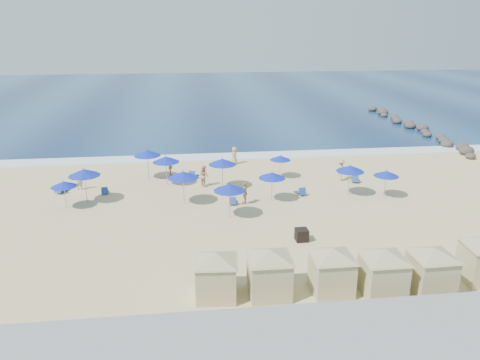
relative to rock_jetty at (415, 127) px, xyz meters
name	(u,v)px	position (x,y,z in m)	size (l,w,h in m)	color
ground	(251,219)	(-24.01, -24.90, -0.36)	(160.00, 160.00, 0.00)	#D2BD85
ocean	(208,96)	(-24.01, 30.10, -0.33)	(160.00, 80.00, 0.06)	#0E264F
surf_line	(229,156)	(-24.01, -9.40, -0.32)	(160.00, 2.50, 0.08)	white
seawall	(298,336)	(-24.01, -38.40, 0.29)	(160.00, 6.10, 1.22)	gray
rock_jetty	(415,127)	(0.00, 0.00, 0.00)	(2.56, 26.66, 0.96)	#302B28
trash_bin	(302,235)	(-21.40, -28.55, 0.01)	(0.75, 0.75, 0.75)	black
cabana_0	(216,269)	(-27.04, -34.06, 1.14)	(4.17, 4.17, 2.62)	tan
cabana_1	(269,266)	(-24.45, -34.19, 1.19)	(4.32, 4.32, 2.71)	tan
cabana_2	(332,265)	(-21.35, -34.32, 1.14)	(4.19, 4.19, 2.63)	tan
cabana_3	(384,266)	(-18.92, -34.80, 1.17)	(4.26, 4.26, 2.67)	tan
cabana_4	(432,264)	(-16.43, -34.82, 1.14)	(4.18, 4.18, 2.62)	tan
umbrella_0	(84,172)	(-35.70, -20.37, 1.97)	(2.36, 2.36, 2.68)	#A5A8AD
umbrella_1	(64,184)	(-36.96, -21.42, 1.48)	(1.86, 1.86, 2.12)	#A5A8AD
umbrella_2	(147,153)	(-31.50, -15.30, 1.91)	(2.30, 2.30, 2.62)	#A5A8AD
umbrella_3	(183,175)	(-28.52, -21.54, 1.89)	(2.28, 2.28, 2.60)	#A5A8AD
umbrella_4	(166,159)	(-29.89, -17.16, 1.83)	(2.22, 2.22, 2.53)	#A5A8AD
umbrella_5	(222,162)	(-25.42, -18.48, 1.87)	(2.26, 2.26, 2.57)	#A5A8AD
umbrella_6	(229,187)	(-25.44, -24.40, 1.80)	(2.19, 2.19, 2.49)	#A5A8AD
umbrella_7	(272,175)	(-22.01, -21.72, 1.65)	(2.04, 2.04, 2.32)	#A5A8AD
umbrella_8	(280,158)	(-20.30, -16.42, 1.42)	(1.80, 1.80, 2.05)	#A5A8AD
umbrella_9	(350,168)	(-15.88, -21.24, 1.81)	(2.20, 2.20, 2.50)	#A5A8AD
umbrella_10	(386,174)	(-13.29, -21.98, 1.54)	(1.92, 1.92, 2.19)	#A5A8AD
beach_chair_0	(61,190)	(-38.12, -18.05, -0.12)	(1.00, 1.40, 0.71)	navy
beach_chair_1	(105,191)	(-34.68, -18.64, -0.15)	(0.65, 1.18, 0.62)	navy
beach_chair_2	(193,175)	(-27.73, -15.53, -0.12)	(0.98, 1.39, 0.70)	navy
beach_chair_3	(233,201)	(-24.95, -22.02, -0.14)	(0.72, 1.23, 0.64)	navy
beach_chair_4	(301,192)	(-19.53, -20.72, -0.13)	(0.81, 1.33, 0.68)	navy
beach_chair_5	(355,179)	(-14.25, -18.25, -0.11)	(1.04, 1.43, 0.72)	navy
beachgoer_0	(79,180)	(-36.81, -17.48, 0.43)	(0.58, 0.38, 1.59)	tan
beachgoer_1	(204,176)	(-26.87, -17.72, 0.50)	(0.84, 0.65, 1.73)	tan
beachgoer_2	(245,193)	(-24.09, -22.05, 0.48)	(0.99, 0.41, 1.69)	tan
beachgoer_3	(340,170)	(-15.38, -17.68, 0.57)	(1.21, 0.69, 1.87)	tan
beachgoer_4	(234,155)	(-23.74, -11.90, 0.47)	(0.81, 0.53, 1.66)	tan
beachgoer_5	(170,167)	(-29.64, -14.87, 0.48)	(0.98, 0.41, 1.68)	tan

